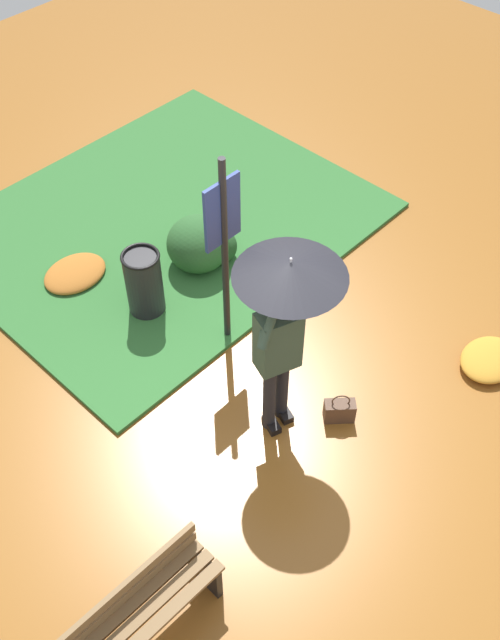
{
  "coord_description": "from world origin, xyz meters",
  "views": [
    {
      "loc": [
        -3.28,
        -2.78,
        5.98
      ],
      "look_at": [
        0.09,
        0.43,
        0.85
      ],
      "focal_mm": 41.21,
      "sensor_mm": 36.0,
      "label": 1
    }
  ],
  "objects_px": {
    "person_with_umbrella": "(285,305)",
    "handbag": "(339,411)",
    "info_sign_post": "(223,234)",
    "park_bench": "(138,616)",
    "trash_bin": "(144,284)"
  },
  "relations": [
    {
      "from": "person_with_umbrella",
      "to": "park_bench",
      "type": "relative_size",
      "value": 1.46
    },
    {
      "from": "handbag",
      "to": "trash_bin",
      "type": "height_order",
      "value": "trash_bin"
    },
    {
      "from": "handbag",
      "to": "park_bench",
      "type": "distance_m",
      "value": 2.7
    },
    {
      "from": "info_sign_post",
      "to": "park_bench",
      "type": "height_order",
      "value": "info_sign_post"
    },
    {
      "from": "park_bench",
      "to": "trash_bin",
      "type": "relative_size",
      "value": 1.68
    },
    {
      "from": "person_with_umbrella",
      "to": "handbag",
      "type": "xyz_separation_m",
      "value": [
        0.36,
        -0.46,
        -1.42
      ]
    },
    {
      "from": "park_bench",
      "to": "info_sign_post",
      "type": "bearing_deg",
      "value": 32.9
    },
    {
      "from": "person_with_umbrella",
      "to": "handbag",
      "type": "bearing_deg",
      "value": -52.17
    },
    {
      "from": "park_bench",
      "to": "trash_bin",
      "type": "height_order",
      "value": "trash_bin"
    },
    {
      "from": "person_with_umbrella",
      "to": "trash_bin",
      "type": "relative_size",
      "value": 2.45
    },
    {
      "from": "handbag",
      "to": "park_bench",
      "type": "bearing_deg",
      "value": -175.93
    },
    {
      "from": "info_sign_post",
      "to": "person_with_umbrella",
      "type": "bearing_deg",
      "value": -108.6
    },
    {
      "from": "park_bench",
      "to": "trash_bin",
      "type": "distance_m",
      "value": 3.53
    },
    {
      "from": "person_with_umbrella",
      "to": "trash_bin",
      "type": "height_order",
      "value": "person_with_umbrella"
    },
    {
      "from": "person_with_umbrella",
      "to": "handbag",
      "type": "distance_m",
      "value": 1.54
    }
  ]
}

